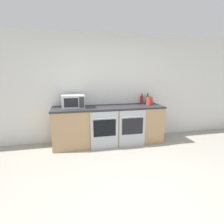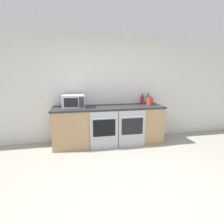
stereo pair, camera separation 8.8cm
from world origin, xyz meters
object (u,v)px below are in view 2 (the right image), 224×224
object	(u,v)px
oven_left	(104,131)
kettle	(150,101)
bottle_green	(148,99)
bottle_red	(142,100)
oven_right	(132,129)
microwave	(73,101)

from	to	relation	value
oven_left	kettle	world-z (taller)	kettle
bottle_green	kettle	bearing A→B (deg)	-102.19
oven_left	kettle	xyz separation A→B (m)	(1.19, 0.36, 0.56)
bottle_red	oven_left	bearing A→B (deg)	-150.94
oven_right	kettle	world-z (taller)	kettle
bottle_green	bottle_red	distance (m)	0.16
kettle	bottle_green	bearing A→B (deg)	77.81
oven_right	microwave	world-z (taller)	microwave
oven_left	microwave	size ratio (longest dim) A/B	1.71
microwave	bottle_green	size ratio (longest dim) A/B	1.93
oven_right	kettle	distance (m)	0.87
microwave	bottle_red	distance (m)	1.74
oven_left	bottle_red	size ratio (longest dim) A/B	3.40
bottle_green	oven_right	bearing A→B (deg)	-135.60
microwave	bottle_red	size ratio (longest dim) A/B	1.99
bottle_red	kettle	world-z (taller)	bottle_red
oven_left	bottle_red	xyz separation A→B (m)	(1.09, 0.60, 0.57)
bottle_green	bottle_red	xyz separation A→B (m)	(-0.16, 0.01, -0.00)
bottle_red	kettle	bearing A→B (deg)	-66.54
bottle_red	kettle	size ratio (longest dim) A/B	1.25
bottle_red	bottle_green	bearing A→B (deg)	-3.92
oven_left	oven_right	xyz separation A→B (m)	(0.64, 0.00, 0.00)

